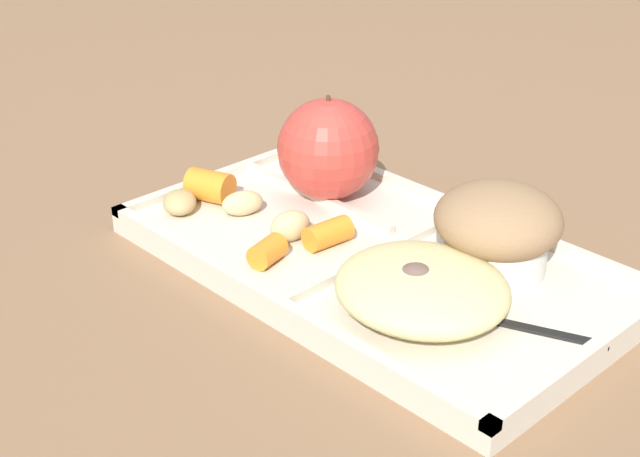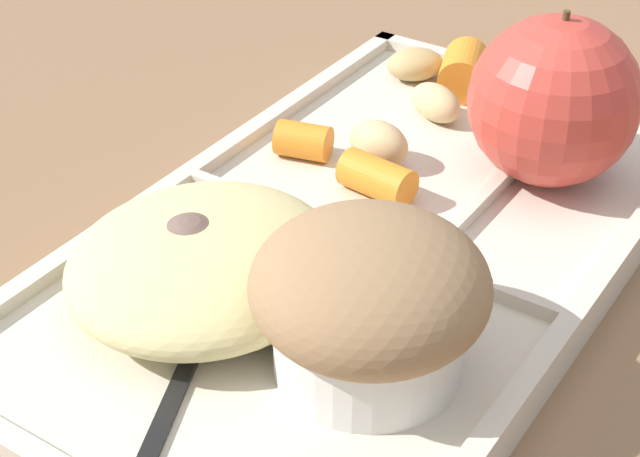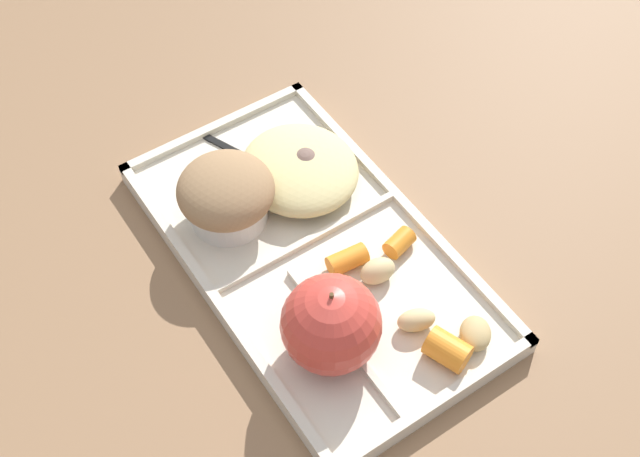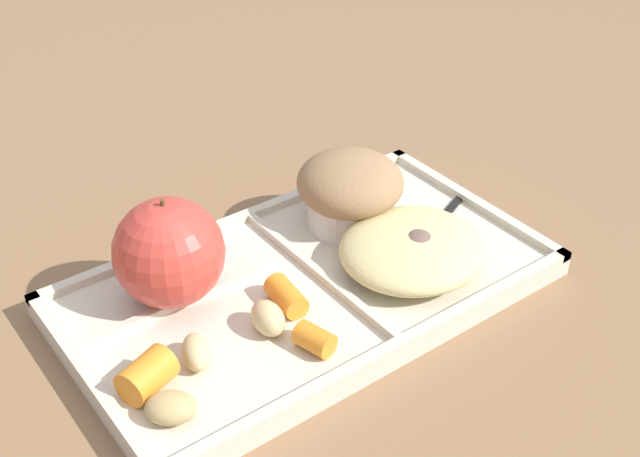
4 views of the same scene
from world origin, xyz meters
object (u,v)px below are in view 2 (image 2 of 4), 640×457
Objects in this scene: green_apple at (554,101)px; bran_muffin at (369,301)px; plastic_fork at (184,360)px; lunch_tray at (372,248)px.

bran_muffin is (0.18, 0.00, -0.01)m from green_apple.
bran_muffin is at bearing 121.55° from plastic_fork.
plastic_fork is at bearing -8.46° from lunch_tray.
lunch_tray is 4.28× the size of green_apple.
green_apple is 0.23m from plastic_fork.
green_apple is 0.97× the size of bran_muffin.
lunch_tray is at bearing -25.31° from green_apple.
green_apple is 0.68× the size of plastic_fork.
bran_muffin is 0.70× the size of plastic_fork.
lunch_tray is at bearing -150.25° from bran_muffin.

